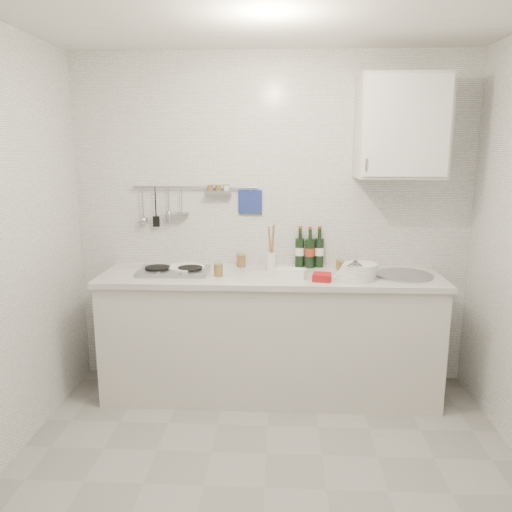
{
  "coord_description": "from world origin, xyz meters",
  "views": [
    {
      "loc": [
        0.07,
        -2.39,
        1.79
      ],
      "look_at": [
        -0.09,
        0.9,
        1.09
      ],
      "focal_mm": 35.0,
      "sensor_mm": 36.0,
      "label": 1
    }
  ],
  "objects_px": {
    "wall_cabinet": "(401,127)",
    "plate_stack_hob": "(185,269)",
    "plate_stack_sink": "(357,271)",
    "wine_bottles": "(310,247)",
    "utensil_crock": "(271,259)"
  },
  "relations": [
    {
      "from": "wall_cabinet",
      "to": "plate_stack_hob",
      "type": "bearing_deg",
      "value": -176.87
    },
    {
      "from": "wall_cabinet",
      "to": "plate_stack_sink",
      "type": "relative_size",
      "value": 2.35
    },
    {
      "from": "wine_bottles",
      "to": "utensil_crock",
      "type": "height_order",
      "value": "utensil_crock"
    },
    {
      "from": "wall_cabinet",
      "to": "plate_stack_hob",
      "type": "height_order",
      "value": "wall_cabinet"
    },
    {
      "from": "utensil_crock",
      "to": "wall_cabinet",
      "type": "bearing_deg",
      "value": -1.88
    },
    {
      "from": "plate_stack_sink",
      "to": "utensil_crock",
      "type": "distance_m",
      "value": 0.65
    },
    {
      "from": "wall_cabinet",
      "to": "utensil_crock",
      "type": "xyz_separation_m",
      "value": [
        -0.9,
        0.03,
        -0.95
      ]
    },
    {
      "from": "plate_stack_hob",
      "to": "utensil_crock",
      "type": "xyz_separation_m",
      "value": [
        0.63,
        0.11,
        0.06
      ]
    },
    {
      "from": "plate_stack_hob",
      "to": "wine_bottles",
      "type": "distance_m",
      "value": 0.95
    },
    {
      "from": "plate_stack_hob",
      "to": "plate_stack_sink",
      "type": "height_order",
      "value": "plate_stack_sink"
    },
    {
      "from": "utensil_crock",
      "to": "wine_bottles",
      "type": "bearing_deg",
      "value": 17.6
    },
    {
      "from": "plate_stack_hob",
      "to": "wine_bottles",
      "type": "bearing_deg",
      "value": 12.58
    },
    {
      "from": "wall_cabinet",
      "to": "plate_stack_hob",
      "type": "distance_m",
      "value": 1.83
    },
    {
      "from": "plate_stack_hob",
      "to": "plate_stack_sink",
      "type": "bearing_deg",
      "value": -6.17
    },
    {
      "from": "wine_bottles",
      "to": "utensil_crock",
      "type": "xyz_separation_m",
      "value": [
        -0.29,
        -0.09,
        -0.08
      ]
    }
  ]
}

